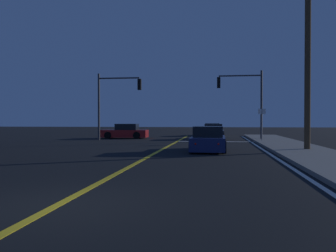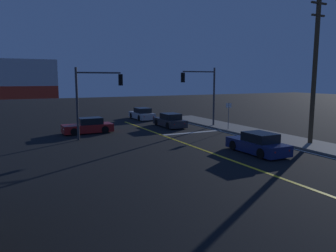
{
  "view_description": "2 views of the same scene",
  "coord_description": "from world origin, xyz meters",
  "px_view_note": "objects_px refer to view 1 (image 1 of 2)",
  "views": [
    {
      "loc": [
        3.1,
        -6.59,
        1.67
      ],
      "look_at": [
        -0.2,
        17.39,
        1.27
      ],
      "focal_mm": 38.31,
      "sensor_mm": 36.0,
      "label": 1
    },
    {
      "loc": [
        -11.4,
        -2.65,
        4.68
      ],
      "look_at": [
        -1.9,
        16.5,
        1.55
      ],
      "focal_mm": 34.47,
      "sensor_mm": 36.0,
      "label": 2
    }
  ],
  "objects_px": {
    "car_far_approaching_red": "(125,132)",
    "traffic_signal_far_left": "(114,96)",
    "car_distant_tail_silver": "(212,130)",
    "utility_pole_right": "(308,51)",
    "street_sign_corner": "(262,119)",
    "car_lead_oncoming_charcoal": "(214,132)",
    "car_following_oncoming_navy": "(208,140)",
    "traffic_signal_near_right": "(245,94)"
  },
  "relations": [
    {
      "from": "car_distant_tail_silver",
      "to": "street_sign_corner",
      "type": "distance_m",
      "value": 12.19
    },
    {
      "from": "car_distant_tail_silver",
      "to": "car_following_oncoming_navy",
      "type": "bearing_deg",
      "value": -89.61
    },
    {
      "from": "car_following_oncoming_navy",
      "to": "car_far_approaching_red",
      "type": "height_order",
      "value": "same"
    },
    {
      "from": "traffic_signal_near_right",
      "to": "street_sign_corner",
      "type": "height_order",
      "value": "traffic_signal_near_right"
    },
    {
      "from": "traffic_signal_far_left",
      "to": "utility_pole_right",
      "type": "distance_m",
      "value": 16.16
    },
    {
      "from": "car_following_oncoming_navy",
      "to": "traffic_signal_near_right",
      "type": "bearing_deg",
      "value": 76.25
    },
    {
      "from": "car_distant_tail_silver",
      "to": "utility_pole_right",
      "type": "bearing_deg",
      "value": -74.56
    },
    {
      "from": "street_sign_corner",
      "to": "traffic_signal_near_right",
      "type": "bearing_deg",
      "value": 109.93
    },
    {
      "from": "car_far_approaching_red",
      "to": "traffic_signal_far_left",
      "type": "distance_m",
      "value": 4.35
    },
    {
      "from": "utility_pole_right",
      "to": "street_sign_corner",
      "type": "xyz_separation_m",
      "value": [
        -1.4,
        7.77,
        -3.6
      ]
    },
    {
      "from": "traffic_signal_far_left",
      "to": "street_sign_corner",
      "type": "xyz_separation_m",
      "value": [
        11.81,
        -1.4,
        -1.98
      ]
    },
    {
      "from": "car_distant_tail_silver",
      "to": "traffic_signal_near_right",
      "type": "distance_m",
      "value": 9.72
    },
    {
      "from": "traffic_signal_near_right",
      "to": "traffic_signal_far_left",
      "type": "xyz_separation_m",
      "value": [
        -10.79,
        -1.4,
        -0.13
      ]
    },
    {
      "from": "car_far_approaching_red",
      "to": "traffic_signal_near_right",
      "type": "xyz_separation_m",
      "value": [
        10.68,
        -1.63,
        3.25
      ]
    },
    {
      "from": "traffic_signal_near_right",
      "to": "street_sign_corner",
      "type": "xyz_separation_m",
      "value": [
        1.02,
        -2.8,
        -2.11
      ]
    },
    {
      "from": "car_lead_oncoming_charcoal",
      "to": "traffic_signal_far_left",
      "type": "bearing_deg",
      "value": -157.82
    },
    {
      "from": "car_following_oncoming_navy",
      "to": "utility_pole_right",
      "type": "bearing_deg",
      "value": 4.36
    },
    {
      "from": "traffic_signal_near_right",
      "to": "utility_pole_right",
      "type": "xyz_separation_m",
      "value": [
        2.42,
        -10.57,
        1.49
      ]
    },
    {
      "from": "car_distant_tail_silver",
      "to": "utility_pole_right",
      "type": "height_order",
      "value": "utility_pole_right"
    },
    {
      "from": "car_following_oncoming_navy",
      "to": "utility_pole_right",
      "type": "height_order",
      "value": "utility_pole_right"
    },
    {
      "from": "car_lead_oncoming_charcoal",
      "to": "utility_pole_right",
      "type": "xyz_separation_m",
      "value": [
        5.03,
        -12.39,
        4.74
      ]
    },
    {
      "from": "car_distant_tail_silver",
      "to": "car_far_approaching_red",
      "type": "bearing_deg",
      "value": -137.76
    },
    {
      "from": "car_lead_oncoming_charcoal",
      "to": "utility_pole_right",
      "type": "distance_m",
      "value": 14.18
    },
    {
      "from": "car_far_approaching_red",
      "to": "street_sign_corner",
      "type": "xyz_separation_m",
      "value": [
        11.7,
        -4.43,
        1.14
      ]
    },
    {
      "from": "car_distant_tail_silver",
      "to": "street_sign_corner",
      "type": "xyz_separation_m",
      "value": [
        3.82,
        -11.51,
        1.14
      ]
    },
    {
      "from": "car_following_oncoming_navy",
      "to": "car_far_approaching_red",
      "type": "xyz_separation_m",
      "value": [
        -7.91,
        12.56,
        -0.0
      ]
    },
    {
      "from": "car_far_approaching_red",
      "to": "car_distant_tail_silver",
      "type": "bearing_deg",
      "value": -49.2
    },
    {
      "from": "car_lead_oncoming_charcoal",
      "to": "traffic_signal_near_right",
      "type": "distance_m",
      "value": 4.55
    },
    {
      "from": "car_far_approaching_red",
      "to": "street_sign_corner",
      "type": "relative_size",
      "value": 1.68
    },
    {
      "from": "traffic_signal_far_left",
      "to": "car_far_approaching_red",
      "type": "bearing_deg",
      "value": 87.97
    },
    {
      "from": "car_distant_tail_silver",
      "to": "car_far_approaching_red",
      "type": "relative_size",
      "value": 1.01
    },
    {
      "from": "car_following_oncoming_navy",
      "to": "car_lead_oncoming_charcoal",
      "type": "xyz_separation_m",
      "value": [
        0.16,
        12.74,
        -0.0
      ]
    },
    {
      "from": "car_lead_oncoming_charcoal",
      "to": "traffic_signal_far_left",
      "type": "distance_m",
      "value": 9.32
    },
    {
      "from": "car_lead_oncoming_charcoal",
      "to": "car_distant_tail_silver",
      "type": "xyz_separation_m",
      "value": [
        -0.19,
        6.9,
        -0.0
      ]
    },
    {
      "from": "car_following_oncoming_navy",
      "to": "car_distant_tail_silver",
      "type": "height_order",
      "value": "same"
    },
    {
      "from": "traffic_signal_far_left",
      "to": "car_lead_oncoming_charcoal",
      "type": "bearing_deg",
      "value": 21.46
    },
    {
      "from": "car_following_oncoming_navy",
      "to": "traffic_signal_far_left",
      "type": "distance_m",
      "value": 12.83
    },
    {
      "from": "car_distant_tail_silver",
      "to": "street_sign_corner",
      "type": "height_order",
      "value": "street_sign_corner"
    },
    {
      "from": "utility_pole_right",
      "to": "street_sign_corner",
      "type": "relative_size",
      "value": 4.03
    },
    {
      "from": "car_lead_oncoming_charcoal",
      "to": "car_far_approaching_red",
      "type": "xyz_separation_m",
      "value": [
        -8.07,
        -0.18,
        -0.0
      ]
    },
    {
      "from": "car_lead_oncoming_charcoal",
      "to": "street_sign_corner",
      "type": "height_order",
      "value": "street_sign_corner"
    },
    {
      "from": "utility_pole_right",
      "to": "street_sign_corner",
      "type": "bearing_deg",
      "value": 100.21
    }
  ]
}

